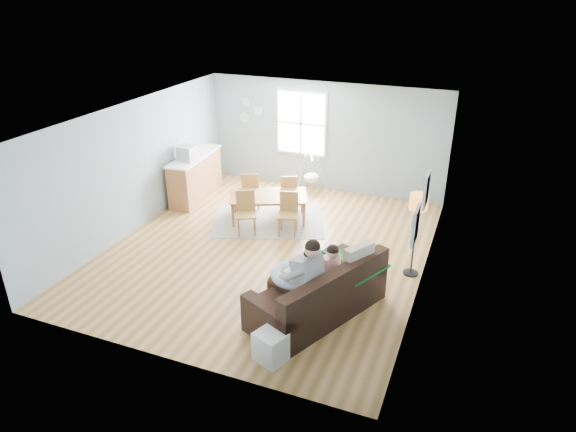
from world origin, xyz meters
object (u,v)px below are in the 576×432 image
at_px(father, 299,276).
at_px(chair_sw, 246,210).
at_px(chair_se, 288,211).
at_px(counter, 196,176).
at_px(storage_cube, 270,347).
at_px(chair_nw, 251,188).
at_px(monitor, 187,153).
at_px(sofa, 320,297).
at_px(toddler, 327,265).
at_px(baby_swing, 311,177).
at_px(floor_lamp, 418,209).
at_px(dining_table, 269,208).
at_px(chair_ne, 289,190).

xyz_separation_m(father, chair_sw, (-2.11, 2.46, -0.29)).
height_order(chair_se, counter, counter).
distance_m(storage_cube, chair_sw, 4.06).
xyz_separation_m(chair_nw, monitor, (-1.51, -0.20, 0.73)).
bearing_deg(sofa, toddler, 86.48).
xyz_separation_m(toddler, baby_swing, (-1.85, 4.57, -0.39)).
bearing_deg(chair_se, counter, 161.21).
relative_size(toddler, counter, 0.50).
relative_size(floor_lamp, counter, 0.80).
bearing_deg(floor_lamp, baby_swing, 134.87).
height_order(toddler, storage_cube, toddler).
height_order(storage_cube, dining_table, dining_table).
distance_m(chair_nw, counter, 1.56).
distance_m(father, chair_se, 3.07).
xyz_separation_m(toddler, dining_table, (-2.19, 2.69, -0.51)).
distance_m(toddler, chair_sw, 3.12).
xyz_separation_m(chair_sw, counter, (-1.97, 1.27, 0.02)).
height_order(father, storage_cube, father).
bearing_deg(dining_table, storage_cube, -89.43).
relative_size(counter, monitor, 5.18).
bearing_deg(chair_ne, monitor, -167.29).
distance_m(chair_sw, monitor, 2.25).
relative_size(toddler, storage_cube, 1.90).
bearing_deg(counter, baby_swing, 27.64).
distance_m(floor_lamp, monitor, 5.61).
bearing_deg(storage_cube, monitor, 132.25).
distance_m(father, chair_nw, 4.38).
bearing_deg(toddler, floor_lamp, 54.22).
distance_m(storage_cube, chair_nw, 5.24).
distance_m(chair_sw, chair_nw, 1.19).
height_order(dining_table, baby_swing, baby_swing).
relative_size(father, chair_sw, 1.64).
xyz_separation_m(father, floor_lamp, (1.42, 2.05, 0.49)).
xyz_separation_m(toddler, monitor, (-4.32, 2.89, 0.44)).
bearing_deg(counter, sofa, -38.67).
height_order(toddler, dining_table, toddler).
bearing_deg(baby_swing, father, -72.79).
distance_m(chair_nw, chair_ne, 0.87).
bearing_deg(father, storage_cube, -92.30).
bearing_deg(toddler, father, -120.77).
height_order(toddler, floor_lamp, floor_lamp).
bearing_deg(sofa, chair_nw, 130.07).
height_order(chair_nw, chair_ne, chair_nw).
height_order(floor_lamp, monitor, floor_lamp).
distance_m(storage_cube, dining_table, 4.60).
bearing_deg(chair_sw, floor_lamp, -6.55).
relative_size(floor_lamp, baby_swing, 1.32).
bearing_deg(sofa, counter, 141.33).
bearing_deg(monitor, baby_swing, 34.21).
bearing_deg(floor_lamp, father, -124.66).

